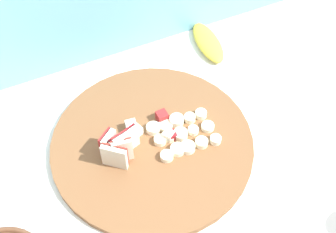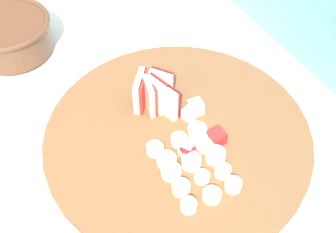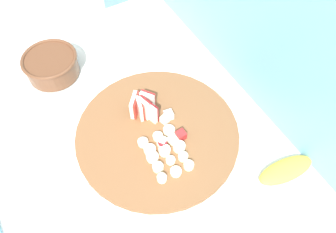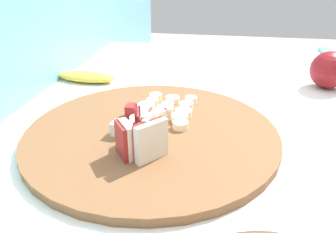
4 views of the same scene
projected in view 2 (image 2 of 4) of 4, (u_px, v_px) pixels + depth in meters
The scene contains 6 objects.
tile_backsplash at pixel (323, 152), 0.89m from camera, with size 2.40×0.04×1.45m, color #6BADC6.
cutting_board at pixel (178, 137), 0.70m from camera, with size 0.41×0.41×0.01m, color brown.
apple_wedge_fan at pixel (155, 93), 0.71m from camera, with size 0.08×0.08×0.06m.
apple_dice_pile at pixel (197, 130), 0.69m from camera, with size 0.09×0.08×0.02m.
banana_slice_rows at pixel (194, 163), 0.65m from camera, with size 0.13×0.10×0.02m.
ceramic_bowl at pixel (9, 35), 0.81m from camera, with size 0.15×0.15×0.07m.
Camera 2 is at (0.31, -0.15, 1.45)m, focal length 48.76 mm.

